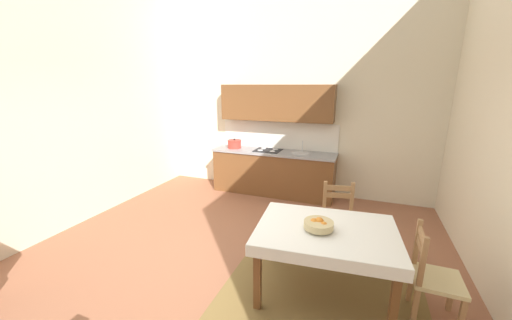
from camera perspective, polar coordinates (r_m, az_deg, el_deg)
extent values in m
cube|color=#935B42|center=(3.84, -5.92, -21.09)|extent=(6.15, 6.48, 0.10)
cube|color=beige|center=(5.94, 7.00, 14.04)|extent=(6.15, 0.12, 4.27)
cube|color=beige|center=(5.10, -37.10, 11.16)|extent=(0.12, 6.48, 4.27)
cube|color=brown|center=(3.47, 12.75, -24.89)|extent=(2.10, 1.60, 0.01)
cube|color=brown|center=(5.92, 3.45, -2.65)|extent=(2.46, 0.60, 0.86)
cube|color=gray|center=(5.79, 3.48, 1.58)|extent=(2.49, 0.63, 0.04)
cube|color=silver|center=(6.02, 4.40, 4.93)|extent=(2.46, 0.01, 0.55)
cube|color=brown|center=(5.79, 4.06, 11.27)|extent=(2.26, 0.34, 0.70)
cube|color=black|center=(5.81, 2.58, -7.02)|extent=(2.42, 0.02, 0.09)
cylinder|color=silver|center=(5.66, 8.86, 1.28)|extent=(0.34, 0.34, 0.02)
cylinder|color=silver|center=(5.77, 9.20, 2.69)|extent=(0.02, 0.02, 0.22)
cube|color=black|center=(5.83, 2.37, 1.95)|extent=(0.52, 0.42, 0.01)
cylinder|color=silver|center=(5.78, 0.83, 1.96)|extent=(0.11, 0.11, 0.01)
cylinder|color=silver|center=(5.70, 3.28, 1.75)|extent=(0.11, 0.11, 0.01)
cylinder|color=silver|center=(5.96, 1.49, 2.36)|extent=(0.11, 0.11, 0.01)
cylinder|color=silver|center=(5.88, 3.88, 2.16)|extent=(0.11, 0.11, 0.01)
cylinder|color=#B2382D|center=(6.07, -4.31, 3.09)|extent=(0.28, 0.28, 0.15)
cylinder|color=#B2382D|center=(6.05, -4.32, 3.88)|extent=(0.29, 0.29, 0.02)
sphere|color=black|center=(6.05, -4.33, 4.11)|extent=(0.04, 0.04, 0.04)
cube|color=brown|center=(3.14, 13.80, -13.32)|extent=(1.45, 1.10, 0.02)
cube|color=brown|center=(3.05, 0.31, -22.13)|extent=(0.08, 0.08, 0.73)
cube|color=brown|center=(3.04, 25.83, -23.95)|extent=(0.08, 0.08, 0.73)
cube|color=brown|center=(3.76, 3.91, -14.48)|extent=(0.08, 0.08, 0.73)
cube|color=brown|center=(3.75, 23.60, -15.86)|extent=(0.08, 0.08, 0.73)
cube|color=white|center=(3.14, 13.81, -13.11)|extent=(1.51, 1.17, 0.00)
cube|color=white|center=(2.72, 13.26, -19.31)|extent=(1.42, 0.14, 0.12)
cube|color=white|center=(3.63, 14.09, -10.22)|extent=(1.42, 0.14, 0.12)
cube|color=white|center=(3.25, 0.81, -12.85)|extent=(0.10, 1.04, 0.12)
cube|color=white|center=(3.24, 26.82, -14.67)|extent=(0.10, 1.04, 0.12)
cube|color=#D1BC89|center=(3.36, 32.40, -19.45)|extent=(0.43, 0.43, 0.04)
cube|color=#A3754C|center=(3.67, 34.32, -20.94)|extent=(0.04, 0.04, 0.41)
cube|color=#A3754C|center=(3.39, 35.66, -24.35)|extent=(0.04, 0.04, 0.41)
cube|color=#A3754C|center=(3.46, 28.91, -17.25)|extent=(0.04, 0.04, 0.93)
cube|color=#A3754C|center=(3.16, 29.68, -20.59)|extent=(0.04, 0.04, 0.93)
cube|color=#A3754C|center=(3.13, 30.16, -12.98)|extent=(0.03, 0.32, 0.07)
cube|color=#A3754C|center=(3.18, 29.90, -14.69)|extent=(0.03, 0.32, 0.07)
cube|color=#D1BC89|center=(4.04, 16.04, -11.78)|extent=(0.50, 0.50, 0.04)
cube|color=#A3754C|center=(4.02, 18.74, -15.82)|extent=(0.05, 0.05, 0.41)
cube|color=#A3754C|center=(3.97, 13.41, -15.79)|extent=(0.05, 0.05, 0.41)
cube|color=#A3754C|center=(4.21, 18.27, -10.30)|extent=(0.05, 0.05, 0.93)
cube|color=#A3754C|center=(4.17, 13.31, -10.20)|extent=(0.05, 0.05, 0.93)
cube|color=#A3754C|center=(4.05, 16.18, -5.38)|extent=(0.32, 0.09, 0.07)
cube|color=#A3754C|center=(4.08, 16.07, -6.78)|extent=(0.32, 0.09, 0.07)
cylinder|color=tan|center=(3.09, 12.28, -13.22)|extent=(0.17, 0.17, 0.02)
cylinder|color=tan|center=(3.06, 12.33, -12.44)|extent=(0.30, 0.30, 0.07)
sphere|color=orange|center=(3.07, 11.43, -12.08)|extent=(0.09, 0.09, 0.09)
sphere|color=orange|center=(3.04, 13.33, -12.61)|extent=(0.08, 0.08, 0.08)
sphere|color=orange|center=(3.08, 12.44, -11.95)|extent=(0.10, 0.10, 0.10)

